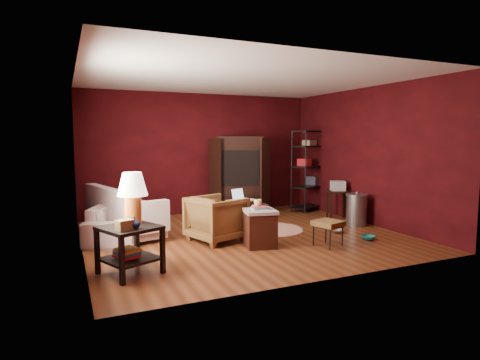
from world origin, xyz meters
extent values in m
cube|color=brown|center=(0.00, 0.00, -0.01)|extent=(5.50, 5.00, 0.02)
cube|color=white|center=(0.00, 0.00, 2.81)|extent=(5.50, 5.00, 0.02)
cube|color=#40090C|center=(0.00, 2.51, 1.40)|extent=(5.50, 0.02, 2.80)
cube|color=#40090C|center=(0.00, -2.51, 1.40)|extent=(5.50, 0.02, 2.80)
cube|color=#40090C|center=(-2.76, 0.00, 1.40)|extent=(0.02, 5.00, 2.80)
cube|color=#40090C|center=(2.76, 0.00, 1.40)|extent=(0.02, 5.00, 2.80)
cube|color=white|center=(-2.73, -1.00, 1.60)|extent=(0.02, 1.20, 1.40)
imported|color=#A28C8C|center=(-1.99, 0.93, 0.41)|extent=(1.40, 2.18, 0.82)
imported|color=black|center=(-0.59, -0.14, 0.43)|extent=(1.01, 1.04, 0.86)
imported|color=silver|center=(1.68, -0.50, 0.13)|extent=(0.26, 0.11, 0.26)
imported|color=teal|center=(1.86, -1.15, 0.12)|extent=(0.24, 0.16, 0.23)
imported|color=#0B1538|center=(-2.18, -1.45, 0.71)|extent=(0.15, 0.16, 0.15)
imported|color=#F2DB76|center=(-0.11, -0.77, 0.74)|extent=(0.13, 0.11, 0.13)
cube|color=black|center=(-2.22, -1.26, 0.61)|extent=(0.88, 0.88, 0.04)
cube|color=black|center=(-2.22, -1.26, 0.20)|extent=(0.82, 0.82, 0.03)
cube|color=black|center=(-2.37, -1.66, 0.31)|extent=(0.07, 0.07, 0.62)
cube|color=black|center=(-1.82, -1.42, 0.31)|extent=(0.07, 0.07, 0.62)
cube|color=black|center=(-2.61, -1.11, 0.31)|extent=(0.07, 0.07, 0.62)
cube|color=black|center=(-2.06, -0.87, 0.31)|extent=(0.07, 0.07, 0.62)
cylinder|color=#C46323|center=(-2.14, -1.11, 0.82)|extent=(0.29, 0.29, 0.38)
cone|color=#F2E5C6|center=(-2.14, -1.11, 1.16)|extent=(0.53, 0.53, 0.31)
cube|color=olive|center=(-2.30, -1.48, 0.70)|extent=(0.24, 0.20, 0.13)
cube|color=#BF332F|center=(-2.27, -1.29, 0.25)|extent=(0.35, 0.38, 0.03)
cube|color=#2F74BF|center=(-2.26, -1.28, 0.29)|extent=(0.35, 0.38, 0.03)
cube|color=gold|center=(-2.25, -1.28, 0.33)|extent=(0.35, 0.38, 0.03)
cube|color=#A28C8C|center=(-1.97, 0.91, 0.27)|extent=(1.18, 1.94, 0.38)
cube|color=#A28C8C|center=(-2.29, 0.83, 0.52)|extent=(0.61, 1.79, 0.76)
cube|color=#A28C8C|center=(-1.75, 0.04, 0.47)|extent=(0.78, 0.35, 0.52)
cube|color=#A28C8C|center=(-2.19, 1.78, 0.47)|extent=(0.78, 0.35, 0.52)
ellipsoid|color=#C21B3C|center=(-1.79, 0.42, 0.57)|extent=(0.60, 0.60, 0.27)
ellipsoid|color=#C21B3C|center=(-1.92, 0.92, 0.59)|extent=(0.67, 0.67, 0.30)
ellipsoid|color=#A28C8C|center=(-2.04, 1.38, 0.55)|extent=(0.55, 0.55, 0.25)
cube|color=#3E180E|center=(-0.08, -0.78, 0.28)|extent=(0.55, 0.55, 0.56)
cube|color=#A28C8C|center=(-0.08, -0.78, 0.59)|extent=(0.59, 0.59, 0.05)
cube|color=beige|center=(-0.08, -0.78, 0.62)|extent=(0.31, 0.26, 0.02)
cube|color=teal|center=(-0.08, -0.78, 0.65)|extent=(0.28, 0.22, 0.02)
cube|color=#C04859|center=(-0.08, -0.78, 0.67)|extent=(0.29, 0.25, 0.02)
cube|color=black|center=(0.01, -0.77, 0.69)|extent=(0.07, 0.17, 0.02)
cube|color=black|center=(0.96, -1.20, 0.38)|extent=(0.52, 0.52, 0.08)
cube|color=black|center=(0.96, -1.20, 0.33)|extent=(0.46, 0.46, 0.02)
cylinder|color=black|center=(0.85, -1.41, 0.17)|extent=(0.03, 0.03, 0.34)
cylinder|color=black|center=(1.17, -1.31, 0.17)|extent=(0.03, 0.03, 0.34)
cylinder|color=black|center=(0.75, -1.09, 0.17)|extent=(0.03, 0.03, 0.34)
cylinder|color=black|center=(1.07, -0.99, 0.17)|extent=(0.03, 0.03, 0.34)
cylinder|color=beige|center=(0.63, 0.24, 0.01)|extent=(1.62, 1.62, 0.01)
cube|color=#4A1319|center=(0.02, 0.83, 0.02)|extent=(1.23, 0.87, 0.01)
cube|color=#FBBB72|center=(0.41, 1.01, 0.48)|extent=(0.67, 0.57, 0.03)
cylinder|color=#FBBB72|center=(0.23, 0.77, 0.24)|extent=(0.04, 0.04, 0.48)
cylinder|color=#FBBB72|center=(0.70, 0.95, 0.24)|extent=(0.04, 0.04, 0.48)
cylinder|color=#FBBB72|center=(0.12, 1.08, 0.24)|extent=(0.04, 0.04, 0.48)
cylinder|color=#FBBB72|center=(0.58, 1.25, 0.24)|extent=(0.04, 0.04, 0.48)
cube|color=white|center=(0.40, 1.04, 0.50)|extent=(0.36, 0.30, 0.02)
cube|color=silver|center=(0.36, 1.14, 0.60)|extent=(0.31, 0.17, 0.21)
cube|color=white|center=(0.33, 0.88, 0.49)|extent=(0.32, 0.35, 0.00)
cube|color=white|center=(0.56, 0.98, 0.49)|extent=(0.25, 0.32, 0.00)
cube|color=black|center=(0.79, 2.01, 0.90)|extent=(1.18, 0.91, 1.81)
cube|color=black|center=(0.76, 1.93, 1.09)|extent=(0.95, 0.71, 0.81)
cube|color=black|center=(0.17, 1.97, 0.90)|extent=(0.15, 0.43, 1.71)
cube|color=black|center=(1.23, 1.56, 0.90)|extent=(0.38, 0.28, 1.71)
cube|color=#2B2D30|center=(0.78, 1.97, 1.00)|extent=(0.72, 0.66, 0.49)
cube|color=black|center=(0.69, 1.74, 1.00)|extent=(0.45, 0.18, 0.38)
cube|color=black|center=(0.78, 1.97, 0.43)|extent=(0.97, 0.75, 0.05)
cylinder|color=black|center=(2.15, 1.33, 0.97)|extent=(0.03, 0.03, 1.95)
cylinder|color=black|center=(2.99, 1.69, 0.97)|extent=(0.03, 0.03, 1.95)
cylinder|color=black|center=(2.00, 1.68, 0.97)|extent=(0.03, 0.03, 1.95)
cylinder|color=black|center=(2.83, 2.05, 0.97)|extent=(0.03, 0.03, 1.95)
cube|color=black|center=(2.49, 1.69, 0.11)|extent=(1.04, 0.76, 0.03)
cube|color=black|center=(2.49, 1.69, 0.59)|extent=(1.04, 0.76, 0.03)
cube|color=black|center=(2.49, 1.69, 1.08)|extent=(1.04, 0.76, 0.03)
cube|color=black|center=(2.49, 1.69, 1.57)|extent=(1.04, 0.76, 0.03)
cube|color=black|center=(2.49, 1.69, 1.93)|extent=(1.04, 0.76, 0.03)
cube|color=#A61B1F|center=(2.29, 1.60, 1.19)|extent=(0.31, 0.33, 0.17)
cube|color=#373745|center=(2.69, 1.78, 0.72)|extent=(0.36, 0.36, 0.22)
cube|color=#8A6D53|center=(2.49, 1.69, 1.66)|extent=(0.38, 0.33, 0.13)
cube|color=black|center=(2.48, 0.54, 0.61)|extent=(0.55, 0.55, 0.04)
cube|color=black|center=(2.25, 0.45, 0.30)|extent=(0.06, 0.06, 0.61)
cube|color=black|center=(2.57, 0.31, 0.30)|extent=(0.06, 0.06, 0.61)
cube|color=black|center=(2.39, 0.78, 0.30)|extent=(0.06, 0.06, 0.61)
cube|color=black|center=(2.72, 0.64, 0.30)|extent=(0.06, 0.06, 0.61)
cube|color=silver|center=(2.48, 0.54, 0.74)|extent=(0.36, 0.33, 0.21)
cylinder|color=gray|center=(2.43, -0.15, 0.30)|extent=(0.42, 0.42, 0.60)
cylinder|color=gray|center=(2.43, -0.15, 0.63)|extent=(0.46, 0.46, 0.04)
sphere|color=gray|center=(2.43, -0.15, 0.67)|extent=(0.06, 0.06, 0.06)
camera|label=1|loc=(-2.96, -6.51, 1.77)|focal=30.00mm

